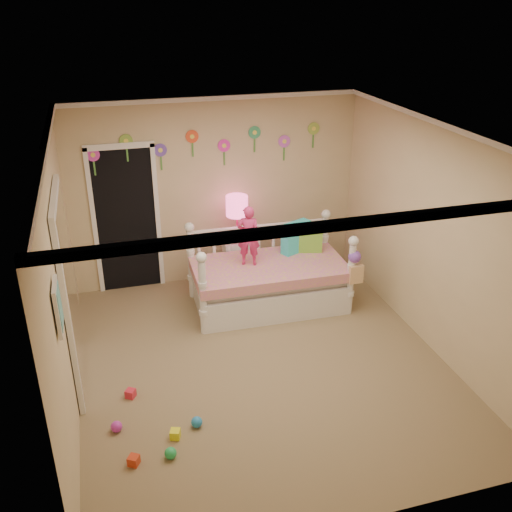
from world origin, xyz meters
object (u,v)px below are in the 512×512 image
object	(u,v)px
child	(248,236)
table_lamp	(237,212)
daybed	(269,268)
nightstand	(238,262)

from	to	relation	value
child	table_lamp	size ratio (longest dim) A/B	1.21
daybed	table_lamp	distance (m)	0.93
table_lamp	child	bearing A→B (deg)	-91.57
daybed	nightstand	xyz separation A→B (m)	(-0.24, 0.72, -0.22)
child	daybed	bearing A→B (deg)	-171.98
nightstand	table_lamp	size ratio (longest dim) A/B	0.98
nightstand	child	bearing A→B (deg)	-90.10
daybed	child	size ratio (longest dim) A/B	2.52
child	table_lamp	xyz separation A→B (m)	(0.02, 0.66, 0.08)
nightstand	daybed	bearing A→B (deg)	-70.24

